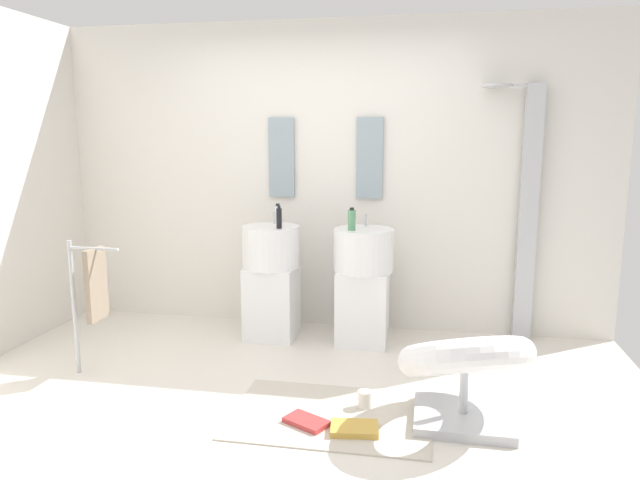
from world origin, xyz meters
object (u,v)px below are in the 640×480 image
(pedestal_sink_left, at_px, (271,278))
(coffee_mug, at_px, (365,399))
(soap_bottle_clear, at_px, (278,214))
(magazine_ochre, at_px, (354,428))
(soap_bottle_black, at_px, (279,218))
(shower_column, at_px, (527,209))
(soap_bottle_green, at_px, (352,220))
(pedestal_sink_right, at_px, (363,282))
(magazine_red, at_px, (307,422))
(towel_rack, at_px, (93,287))
(lounge_chair, at_px, (465,366))

(pedestal_sink_left, xyz_separation_m, coffee_mug, (0.90, -1.16, -0.44))
(soap_bottle_clear, bearing_deg, magazine_ochre, -62.13)
(soap_bottle_black, xyz_separation_m, soap_bottle_clear, (-0.08, 0.25, -0.01))
(shower_column, distance_m, coffee_mug, 2.12)
(soap_bottle_black, xyz_separation_m, soap_bottle_green, (0.57, 0.01, -0.00))
(pedestal_sink_right, bearing_deg, soap_bottle_black, -170.83)
(pedestal_sink_right, height_order, soap_bottle_clear, soap_bottle_clear)
(magazine_red, bearing_deg, towel_rack, -168.14)
(coffee_mug, distance_m, soap_bottle_green, 1.45)
(pedestal_sink_right, bearing_deg, shower_column, 14.46)
(soap_bottle_black, bearing_deg, shower_column, 12.67)
(pedestal_sink_left, height_order, soap_bottle_green, soap_bottle_green)
(shower_column, bearing_deg, pedestal_sink_right, -165.54)
(pedestal_sink_right, xyz_separation_m, magazine_red, (-0.16, -1.44, -0.48))
(soap_bottle_black, bearing_deg, lounge_chair, -39.01)
(shower_column, bearing_deg, magazine_ochre, -122.38)
(shower_column, xyz_separation_m, soap_bottle_clear, (-2.00, -0.18, -0.07))
(pedestal_sink_right, distance_m, shower_column, 1.43)
(shower_column, bearing_deg, magazine_red, -128.88)
(magazine_red, bearing_deg, pedestal_sink_left, 140.38)
(pedestal_sink_right, relative_size, soap_bottle_black, 5.77)
(magazine_ochre, height_order, soap_bottle_green, soap_bottle_green)
(magazine_red, distance_m, coffee_mug, 0.41)
(magazine_ochre, height_order, soap_bottle_clear, soap_bottle_clear)
(shower_column, height_order, magazine_red, shower_column)
(pedestal_sink_left, distance_m, towel_rack, 1.40)
(soap_bottle_clear, bearing_deg, coffee_mug, -56.08)
(coffee_mug, height_order, soap_bottle_green, soap_bottle_green)
(magazine_ochre, height_order, soap_bottle_black, soap_bottle_black)
(pedestal_sink_left, distance_m, magazine_ochre, 1.78)
(soap_bottle_green, bearing_deg, coffee_mug, -77.81)
(soap_bottle_black, bearing_deg, soap_bottle_green, 1.39)
(towel_rack, relative_size, soap_bottle_green, 5.37)
(lounge_chair, xyz_separation_m, soap_bottle_clear, (-1.46, 1.38, 0.66))
(shower_column, xyz_separation_m, magazine_ochre, (-1.14, -1.80, -1.05))
(pedestal_sink_right, bearing_deg, magazine_red, -96.34)
(towel_rack, xyz_separation_m, coffee_mug, (1.90, -0.18, -0.57))
(magazine_red, height_order, soap_bottle_black, soap_bottle_black)
(pedestal_sink_right, bearing_deg, lounge_chair, -59.34)
(towel_rack, bearing_deg, magazine_ochre, -14.67)
(pedestal_sink_left, height_order, lounge_chair, pedestal_sink_left)
(lounge_chair, bearing_deg, soap_bottle_green, 125.56)
(pedestal_sink_left, bearing_deg, magazine_ochre, -59.18)
(pedestal_sink_left, distance_m, coffee_mug, 1.54)
(magazine_red, bearing_deg, pedestal_sink_right, 111.53)
(lounge_chair, height_order, soap_bottle_green, soap_bottle_green)
(shower_column, bearing_deg, lounge_chair, -108.95)
(soap_bottle_green, distance_m, soap_bottle_clear, 0.69)
(magazine_ochre, relative_size, coffee_mug, 2.60)
(lounge_chair, distance_m, magazine_ochre, 0.73)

